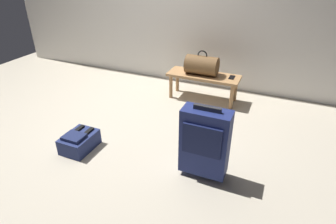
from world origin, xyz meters
The scene contains 6 objects.
ground_plane centered at (0.00, 0.00, 0.00)m, with size 6.60×6.60×0.00m, color #B2A893.
bench centered at (0.71, 1.02, 0.32)m, with size 1.00×0.36×0.38m.
duffel_bag_brown centered at (0.67, 1.02, 0.51)m, with size 0.44×0.26×0.34m.
cell_phone centered at (1.09, 1.06, 0.38)m, with size 0.07×0.14×0.01m.
suitcase_upright_navy centered at (1.19, -0.53, 0.37)m, with size 0.43×0.22×0.73m.
backpack_navy centered at (-0.14, -0.66, 0.09)m, with size 0.28×0.38×0.21m.
Camera 1 is at (1.70, -2.54, 1.81)m, focal length 30.00 mm.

